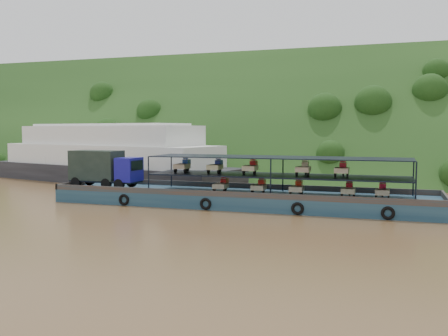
% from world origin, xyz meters
% --- Properties ---
extents(ground, '(160.00, 160.00, 0.00)m').
position_xyz_m(ground, '(0.00, 0.00, 0.00)').
color(ground, brown).
rests_on(ground, ground).
extents(hillside, '(140.00, 39.60, 39.60)m').
position_xyz_m(hillside, '(0.00, 36.00, 0.00)').
color(hillside, '#183413').
rests_on(hillside, ground).
extents(cargo_barge, '(35.00, 7.18, 4.88)m').
position_xyz_m(cargo_barge, '(-1.17, 0.22, 1.21)').
color(cargo_barge, '#15334A').
rests_on(cargo_barge, ground).
extents(passenger_ferry, '(39.42, 19.28, 7.75)m').
position_xyz_m(passenger_ferry, '(-22.51, 15.18, 3.36)').
color(passenger_ferry, black).
rests_on(passenger_ferry, ground).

